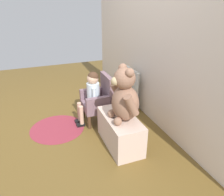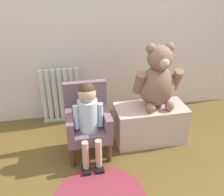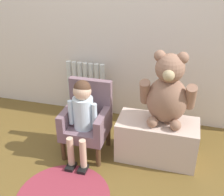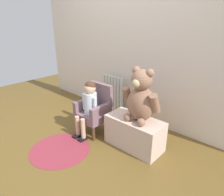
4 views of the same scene
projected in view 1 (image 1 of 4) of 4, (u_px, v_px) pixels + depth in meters
name	position (u px, v px, depth m)	size (l,w,h in m)	color
ground_plane	(63.00, 127.00, 2.95)	(6.00, 6.00, 0.00)	brown
back_wall	(150.00, 30.00, 2.84)	(3.80, 0.05, 2.40)	beige
radiator	(131.00, 89.00, 3.36)	(0.43, 0.05, 0.62)	silver
child_armchair	(99.00, 99.00, 2.97)	(0.38, 0.37, 0.66)	#775A64
child_figure	(91.00, 90.00, 2.88)	(0.25, 0.35, 0.73)	silver
low_bench	(120.00, 131.00, 2.53)	(0.68, 0.33, 0.37)	beige
large_teddy_bear	(125.00, 97.00, 2.30)	(0.44, 0.31, 0.61)	#906650
floor_rug	(57.00, 128.00, 2.91)	(0.71, 0.71, 0.01)	maroon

